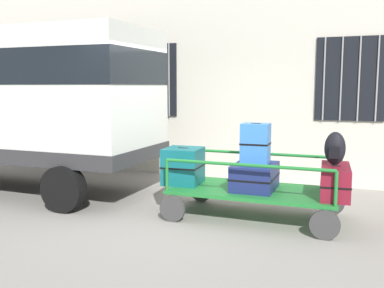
% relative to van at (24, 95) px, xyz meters
% --- Properties ---
extents(ground_plane, '(40.00, 40.00, 0.00)m').
position_rel_van_xyz_m(ground_plane, '(3.17, -0.31, -1.72)').
color(ground_plane, gray).
extents(building_wall, '(12.00, 0.38, 5.00)m').
position_rel_van_xyz_m(building_wall, '(3.17, 2.41, 0.78)').
color(building_wall, beige).
rests_on(building_wall, ground).
extents(van, '(4.73, 2.04, 2.80)m').
position_rel_van_xyz_m(van, '(0.00, 0.00, 0.00)').
color(van, silver).
rests_on(van, ground).
extents(luggage_cart, '(2.41, 1.23, 0.42)m').
position_rel_van_xyz_m(luggage_cart, '(4.23, -0.22, -1.36)').
color(luggage_cart, '#1E722D').
rests_on(luggage_cart, ground).
extents(cart_railing, '(2.30, 1.09, 0.46)m').
position_rel_van_xyz_m(cart_railing, '(4.23, -0.22, -0.92)').
color(cart_railing, '#1E722D').
rests_on(cart_railing, luggage_cart).
extents(suitcase_left_bottom, '(0.58, 0.61, 0.54)m').
position_rel_van_xyz_m(suitcase_left_bottom, '(3.14, -0.24, -1.03)').
color(suitcase_left_bottom, '#0F5960').
rests_on(suitcase_left_bottom, luggage_cart).
extents(suitcase_midleft_bottom, '(0.59, 0.78, 0.37)m').
position_rel_van_xyz_m(suitcase_midleft_bottom, '(4.23, -0.22, -1.11)').
color(suitcase_midleft_bottom, navy).
rests_on(suitcase_midleft_bottom, luggage_cart).
extents(suitcase_midleft_middle, '(0.41, 0.35, 0.57)m').
position_rel_van_xyz_m(suitcase_midleft_middle, '(4.23, -0.21, -0.64)').
color(suitcase_midleft_middle, '#3372C6').
rests_on(suitcase_midleft_middle, suitcase_midleft_bottom).
extents(suitcase_center_bottom, '(0.44, 0.92, 0.41)m').
position_rel_van_xyz_m(suitcase_center_bottom, '(5.32, -0.24, -1.09)').
color(suitcase_center_bottom, maroon).
rests_on(suitcase_center_bottom, luggage_cart).
extents(backpack, '(0.27, 0.22, 0.44)m').
position_rel_van_xyz_m(backpack, '(5.30, -0.19, -0.66)').
color(backpack, black).
rests_on(backpack, suitcase_center_bottom).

